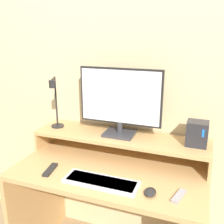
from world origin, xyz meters
TOP-DOWN VIEW (x-y plane):
  - wall_back at (0.00, 0.69)m, footprint 6.00×0.05m
  - desk at (0.00, 0.33)m, footprint 1.17×0.65m
  - monitor_shelf at (0.00, 0.51)m, footprint 1.17×0.29m
  - monitor at (-0.01, 0.52)m, footprint 0.55×0.17m
  - desk_lamp at (-0.46, 0.46)m, footprint 0.12×0.18m
  - router_dock at (0.48, 0.52)m, footprint 0.13×0.11m
  - keyboard at (0.01, 0.14)m, footprint 0.42×0.14m
  - mouse at (0.29, 0.13)m, footprint 0.06×0.08m
  - remote_control at (-0.33, 0.16)m, footprint 0.06×0.15m
  - remote_secondary at (0.43, 0.16)m, footprint 0.07×0.13m

SIDE VIEW (x-z plane):
  - desk at x=0.00m, z-range 0.16..0.93m
  - remote_control at x=-0.33m, z-range 0.78..0.79m
  - remote_secondary at x=0.43m, z-range 0.78..0.79m
  - keyboard at x=0.01m, z-range 0.78..0.80m
  - mouse at x=0.29m, z-range 0.78..0.80m
  - monitor_shelf at x=0.00m, z-range 0.83..0.97m
  - router_dock at x=0.48m, z-range 0.92..1.07m
  - desk_lamp at x=-0.46m, z-range 0.93..1.30m
  - monitor at x=-0.01m, z-range 0.93..1.38m
  - wall_back at x=0.00m, z-range 0.00..2.50m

